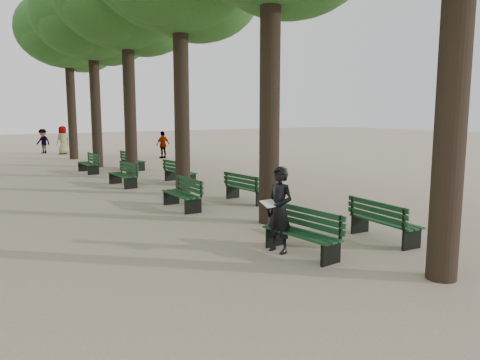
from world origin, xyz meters
TOP-DOWN VIEW (x-y plane):
  - ground at (0.00, 0.00)m, footprint 120.00×120.00m
  - tree_central_4 at (1.50, 18.00)m, footprint 6.00×6.00m
  - tree_central_5 at (1.50, 23.00)m, footprint 6.00×6.00m
  - bench_left_0 at (0.37, 0.39)m, footprint 0.71×1.84m
  - bench_left_1 at (0.37, 5.82)m, footprint 0.63×1.82m
  - bench_left_2 at (0.37, 10.98)m, footprint 0.65×1.82m
  - bench_left_3 at (0.37, 15.77)m, footprint 0.59×1.81m
  - bench_right_0 at (2.63, 0.17)m, footprint 0.73×1.84m
  - bench_right_1 at (2.63, 5.67)m, footprint 0.69×1.83m
  - bench_right_2 at (2.63, 10.56)m, footprint 0.73×1.84m
  - bench_right_3 at (2.63, 15.91)m, footprint 0.71×1.84m
  - man_with_map at (0.11, 0.79)m, footprint 0.67×0.76m
  - pedestrian_c at (6.30, 20.42)m, footprint 1.04×0.58m
  - pedestrian_b at (0.73, 28.23)m, footprint 0.95×1.07m
  - pedestrian_d at (1.72, 26.70)m, footprint 1.02×0.73m

SIDE VIEW (x-z plane):
  - ground at x=0.00m, z-range 0.00..0.00m
  - bench_left_0 at x=0.37m, z-range -0.19..0.73m
  - bench_left_1 at x=0.37m, z-range -0.19..0.73m
  - bench_left_2 at x=0.37m, z-range -0.19..0.73m
  - bench_left_3 at x=0.37m, z-range -0.19..0.73m
  - bench_right_0 at x=2.63m, z-range -0.19..0.73m
  - bench_right_1 at x=2.63m, z-range -0.19..0.73m
  - bench_right_2 at x=2.63m, z-range -0.19..0.73m
  - bench_right_3 at x=2.63m, z-range -0.19..0.73m
  - pedestrian_c at x=6.30m, z-range 0.00..1.69m
  - pedestrian_b at x=0.73m, z-range 0.00..1.70m
  - man_with_map at x=0.11m, z-range 0.00..1.78m
  - pedestrian_d at x=1.72m, z-range 0.00..1.93m
  - tree_central_4 at x=1.50m, z-range 2.68..12.63m
  - tree_central_5 at x=1.50m, z-range 2.68..12.63m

